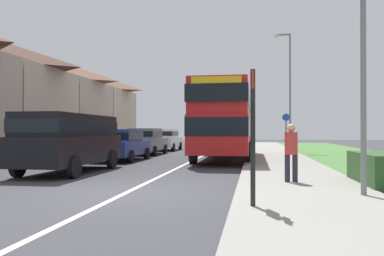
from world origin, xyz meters
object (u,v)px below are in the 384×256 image
(parked_van_black, at_px, (70,138))
(cycle_route_sign, at_px, (286,132))
(parked_car_blue, at_px, (122,143))
(street_lamp_mid, at_px, (289,85))
(double_decker_bus, at_px, (225,118))
(bus_stop_sign, at_px, (253,128))
(parked_car_white, at_px, (166,139))
(pedestrian_at_stop, at_px, (291,150))
(parked_car_grey, at_px, (146,140))

(parked_van_black, distance_m, cycle_route_sign, 13.55)
(parked_car_blue, height_order, street_lamp_mid, street_lamp_mid)
(double_decker_bus, bearing_deg, bus_stop_sign, -83.68)
(parked_van_black, height_order, cycle_route_sign, cycle_route_sign)
(parked_car_white, bearing_deg, pedestrian_at_stop, -67.56)
(double_decker_bus, xyz_separation_m, pedestrian_at_stop, (2.45, -9.54, -1.17))
(parked_car_white, bearing_deg, street_lamp_mid, -13.38)
(cycle_route_sign, bearing_deg, parked_car_white, 147.30)
(double_decker_bus, relative_size, pedestrian_at_stop, 5.97)
(parked_car_white, xyz_separation_m, cycle_route_sign, (8.56, -5.49, 0.53))
(parked_van_black, bearing_deg, street_lamp_mid, 57.77)
(parked_car_blue, bearing_deg, parked_car_grey, 92.35)
(parked_van_black, distance_m, parked_car_white, 16.14)
(parked_van_black, height_order, bus_stop_sign, bus_stop_sign)
(parked_car_grey, bearing_deg, parked_van_black, -88.93)
(parked_car_blue, distance_m, pedestrian_at_stop, 10.93)
(street_lamp_mid, bearing_deg, parked_van_black, -122.23)
(bus_stop_sign, bearing_deg, cycle_route_sign, 83.42)
(parked_car_blue, height_order, parked_car_grey, parked_car_grey)
(parked_car_white, distance_m, bus_stop_sign, 23.02)
(double_decker_bus, relative_size, parked_car_white, 2.25)
(parked_car_grey, xyz_separation_m, parked_car_white, (0.02, 5.41, -0.01))
(pedestrian_at_stop, bearing_deg, parked_car_blue, 133.03)
(double_decker_bus, distance_m, bus_stop_sign, 13.15)
(parked_car_grey, height_order, parked_car_white, parked_car_grey)
(bus_stop_sign, height_order, cycle_route_sign, bus_stop_sign)
(pedestrian_at_stop, xyz_separation_m, cycle_route_sign, (0.91, 13.03, 0.45))
(parked_car_blue, distance_m, street_lamp_mid, 12.73)
(bus_stop_sign, distance_m, cycle_route_sign, 16.65)
(pedestrian_at_stop, relative_size, street_lamp_mid, 0.21)
(bus_stop_sign, bearing_deg, parked_car_blue, 119.32)
(parked_car_grey, distance_m, pedestrian_at_stop, 15.19)
(parked_van_black, distance_m, parked_car_blue, 5.62)
(parked_car_grey, height_order, pedestrian_at_stop, pedestrian_at_stop)
(parked_van_black, bearing_deg, parked_car_grey, 91.07)
(bus_stop_sign, bearing_deg, parked_van_black, 137.66)
(parked_van_black, bearing_deg, parked_car_white, 90.64)
(parked_van_black, relative_size, parked_car_grey, 1.18)
(pedestrian_at_stop, bearing_deg, street_lamp_mid, 85.28)
(parked_car_grey, bearing_deg, pedestrian_at_stop, -59.67)
(cycle_route_sign, bearing_deg, parked_car_blue, -148.97)
(parked_car_white, distance_m, cycle_route_sign, 10.18)
(bus_stop_sign, relative_size, cycle_route_sign, 1.03)
(double_decker_bus, xyz_separation_m, bus_stop_sign, (1.45, -13.05, -0.60))
(double_decker_bus, height_order, parked_van_black, double_decker_bus)
(parked_car_blue, bearing_deg, street_lamp_mid, 43.58)
(parked_car_grey, relative_size, bus_stop_sign, 1.73)
(parked_car_white, bearing_deg, bus_stop_sign, -73.21)
(bus_stop_sign, height_order, street_lamp_mid, street_lamp_mid)
(double_decker_bus, xyz_separation_m, parked_car_blue, (-5.02, -1.55, -1.28))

